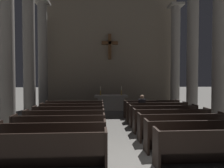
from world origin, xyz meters
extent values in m
cube|color=black|center=(-2.07, 0.00, 0.42)|extent=(2.88, 0.40, 0.05)
cube|color=black|center=(-2.07, -0.23, 0.70)|extent=(2.88, 0.05, 0.50)
cube|color=black|center=(-2.07, 0.18, 0.20)|extent=(2.88, 0.04, 0.40)
cube|color=black|center=(-0.60, -0.02, 0.47)|extent=(0.06, 0.50, 0.95)
cube|color=black|center=(-2.07, 0.97, 0.42)|extent=(2.88, 0.40, 0.05)
cube|color=black|center=(-2.07, 0.75, 0.70)|extent=(2.88, 0.05, 0.50)
cube|color=black|center=(-2.07, 1.15, 0.20)|extent=(2.88, 0.04, 0.40)
cube|color=black|center=(-0.60, 0.95, 0.47)|extent=(0.06, 0.50, 0.95)
cube|color=black|center=(-2.07, 1.95, 0.42)|extent=(2.88, 0.40, 0.05)
cube|color=black|center=(-2.07, 1.72, 0.70)|extent=(2.88, 0.05, 0.50)
cube|color=black|center=(-2.07, 2.13, 0.20)|extent=(2.88, 0.04, 0.40)
cube|color=black|center=(-0.60, 1.93, 0.47)|extent=(0.06, 0.50, 0.95)
cube|color=black|center=(-3.54, 1.93, 0.47)|extent=(0.06, 0.50, 0.95)
cube|color=black|center=(-2.07, 2.92, 0.42)|extent=(2.88, 0.40, 0.05)
cube|color=black|center=(-2.07, 2.70, 0.70)|extent=(2.88, 0.05, 0.50)
cube|color=black|center=(-2.07, 3.10, 0.20)|extent=(2.88, 0.04, 0.40)
cube|color=black|center=(-0.60, 2.90, 0.47)|extent=(0.06, 0.50, 0.95)
cube|color=black|center=(-3.54, 2.90, 0.47)|extent=(0.06, 0.50, 0.95)
cube|color=black|center=(-2.07, 3.89, 0.42)|extent=(2.88, 0.40, 0.05)
cube|color=black|center=(-2.07, 3.67, 0.70)|extent=(2.88, 0.05, 0.50)
cube|color=black|center=(-2.07, 4.07, 0.20)|extent=(2.88, 0.04, 0.40)
cube|color=black|center=(-0.60, 3.87, 0.47)|extent=(0.06, 0.50, 0.95)
cube|color=black|center=(-3.54, 3.87, 0.47)|extent=(0.06, 0.50, 0.95)
cube|color=black|center=(-2.07, 4.87, 0.42)|extent=(2.88, 0.40, 0.05)
cube|color=black|center=(-2.07, 4.64, 0.70)|extent=(2.88, 0.05, 0.50)
cube|color=black|center=(-2.07, 5.05, 0.20)|extent=(2.88, 0.04, 0.40)
cube|color=black|center=(-0.60, 4.85, 0.47)|extent=(0.06, 0.50, 0.95)
cube|color=black|center=(-3.54, 4.85, 0.47)|extent=(0.06, 0.50, 0.95)
cube|color=black|center=(-2.07, 5.84, 0.42)|extent=(2.88, 0.40, 0.05)
cube|color=black|center=(-2.07, 5.62, 0.70)|extent=(2.88, 0.05, 0.50)
cube|color=black|center=(-2.07, 6.02, 0.20)|extent=(2.88, 0.04, 0.40)
cube|color=black|center=(-0.60, 5.82, 0.47)|extent=(0.06, 0.50, 0.95)
cube|color=black|center=(-3.54, 5.82, 0.47)|extent=(0.06, 0.50, 0.95)
cube|color=black|center=(2.07, 0.00, 0.42)|extent=(2.88, 0.40, 0.05)
cube|color=black|center=(2.07, -0.23, 0.70)|extent=(2.88, 0.05, 0.50)
cube|color=black|center=(2.07, 0.18, 0.20)|extent=(2.88, 0.04, 0.40)
cube|color=black|center=(0.60, -0.02, 0.47)|extent=(0.06, 0.50, 0.95)
cube|color=black|center=(2.07, 0.97, 0.42)|extent=(2.88, 0.40, 0.05)
cube|color=black|center=(2.07, 0.75, 0.70)|extent=(2.88, 0.05, 0.50)
cube|color=black|center=(2.07, 1.15, 0.20)|extent=(2.88, 0.04, 0.40)
cube|color=black|center=(0.60, 0.95, 0.47)|extent=(0.06, 0.50, 0.95)
cube|color=black|center=(2.07, 1.95, 0.42)|extent=(2.88, 0.40, 0.05)
cube|color=black|center=(2.07, 1.72, 0.70)|extent=(2.88, 0.05, 0.50)
cube|color=black|center=(2.07, 2.13, 0.20)|extent=(2.88, 0.04, 0.40)
cube|color=black|center=(0.60, 1.93, 0.47)|extent=(0.06, 0.50, 0.95)
cube|color=black|center=(3.54, 1.93, 0.47)|extent=(0.06, 0.50, 0.95)
cube|color=black|center=(2.07, 2.92, 0.42)|extent=(2.88, 0.40, 0.05)
cube|color=black|center=(2.07, 2.70, 0.70)|extent=(2.88, 0.05, 0.50)
cube|color=black|center=(2.07, 3.10, 0.20)|extent=(2.88, 0.04, 0.40)
cube|color=black|center=(0.60, 2.90, 0.47)|extent=(0.06, 0.50, 0.95)
cube|color=black|center=(3.54, 2.90, 0.47)|extent=(0.06, 0.50, 0.95)
cube|color=black|center=(2.07, 3.89, 0.42)|extent=(2.88, 0.40, 0.05)
cube|color=black|center=(2.07, 3.67, 0.70)|extent=(2.88, 0.05, 0.50)
cube|color=black|center=(2.07, 4.07, 0.20)|extent=(2.88, 0.04, 0.40)
cube|color=black|center=(0.60, 3.87, 0.47)|extent=(0.06, 0.50, 0.95)
cube|color=black|center=(3.54, 3.87, 0.47)|extent=(0.06, 0.50, 0.95)
cube|color=black|center=(2.07, 4.87, 0.42)|extent=(2.88, 0.40, 0.05)
cube|color=black|center=(2.07, 4.64, 0.70)|extent=(2.88, 0.05, 0.50)
cube|color=black|center=(2.07, 5.05, 0.20)|extent=(2.88, 0.04, 0.40)
cube|color=black|center=(0.60, 4.85, 0.47)|extent=(0.06, 0.50, 0.95)
cube|color=black|center=(3.54, 4.85, 0.47)|extent=(0.06, 0.50, 0.95)
cube|color=black|center=(2.07, 5.84, 0.42)|extent=(2.88, 0.40, 0.05)
cube|color=black|center=(2.07, 5.62, 0.70)|extent=(2.88, 0.05, 0.50)
cube|color=black|center=(2.07, 6.02, 0.20)|extent=(2.88, 0.04, 0.40)
cube|color=black|center=(0.60, 5.82, 0.47)|extent=(0.06, 0.50, 0.95)
cube|color=black|center=(3.54, 5.82, 0.47)|extent=(0.06, 0.50, 0.95)
cube|color=gray|center=(-4.59, 3.76, 0.10)|extent=(0.87, 0.87, 0.20)
cylinder|color=gray|center=(-4.59, 3.76, 3.58)|extent=(0.62, 0.62, 7.16)
cube|color=gray|center=(4.59, 3.76, 0.10)|extent=(0.87, 0.87, 0.20)
cylinder|color=gray|center=(4.59, 3.76, 3.58)|extent=(0.62, 0.62, 7.16)
cube|color=gray|center=(-4.59, 6.27, 0.10)|extent=(0.87, 0.87, 0.20)
cylinder|color=gray|center=(-4.59, 6.27, 3.58)|extent=(0.62, 0.62, 7.16)
cube|color=gray|center=(4.59, 6.27, 0.10)|extent=(0.87, 0.87, 0.20)
cylinder|color=gray|center=(4.59, 6.27, 3.58)|extent=(0.62, 0.62, 7.16)
cube|color=gray|center=(-4.59, 8.78, 0.10)|extent=(0.87, 0.87, 0.20)
cylinder|color=gray|center=(-4.59, 8.78, 3.58)|extent=(0.62, 0.62, 7.16)
cube|color=gray|center=(-4.59, 8.78, 7.24)|extent=(0.93, 0.93, 0.16)
cube|color=gray|center=(4.59, 8.78, 0.10)|extent=(0.87, 0.87, 0.20)
cylinder|color=gray|center=(4.59, 8.78, 3.58)|extent=(0.62, 0.62, 7.16)
cube|color=gray|center=(4.59, 8.78, 7.24)|extent=(0.93, 0.93, 0.16)
cube|color=#A8A399|center=(0.00, 8.24, 0.44)|extent=(1.76, 0.72, 0.88)
cube|color=#A8A399|center=(0.00, 8.24, 0.94)|extent=(2.20, 0.90, 0.12)
cube|color=silver|center=(0.00, 8.24, 1.00)|extent=(2.09, 0.86, 0.01)
cylinder|color=#B79338|center=(-0.70, 8.24, 1.02)|extent=(0.16, 0.16, 0.02)
cylinder|color=#B79338|center=(-0.70, 8.24, 1.17)|extent=(0.07, 0.07, 0.32)
cylinder|color=silver|center=(-0.70, 8.24, 1.46)|extent=(0.04, 0.04, 0.26)
cylinder|color=#B79338|center=(0.70, 8.24, 1.02)|extent=(0.16, 0.16, 0.02)
cylinder|color=#B79338|center=(0.70, 8.24, 1.17)|extent=(0.07, 0.07, 0.32)
cylinder|color=silver|center=(0.70, 8.24, 1.46)|extent=(0.04, 0.04, 0.26)
cube|color=gray|center=(0.00, 10.04, 4.06)|extent=(10.18, 0.25, 8.13)
cube|color=brown|center=(0.00, 9.80, 4.47)|extent=(0.22, 0.22, 1.87)
cube|color=brown|center=(0.00, 9.80, 4.75)|extent=(1.20, 0.22, 0.22)
cube|color=#26262B|center=(1.33, 5.05, 0.23)|extent=(0.24, 0.14, 0.45)
cube|color=#26262B|center=(1.33, 4.92, 0.51)|extent=(0.28, 0.36, 0.12)
cube|color=black|center=(1.33, 4.79, 0.84)|extent=(0.32, 0.20, 0.54)
sphere|color=tan|center=(1.33, 4.79, 1.22)|extent=(0.20, 0.20, 0.20)
camera|label=1|loc=(-0.74, -4.40, 2.15)|focal=30.52mm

